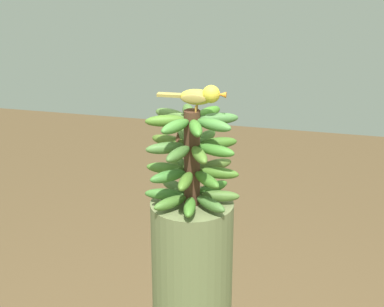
{
  "coord_description": "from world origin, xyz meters",
  "views": [
    {
      "loc": [
        -0.39,
        1.68,
        1.96
      ],
      "look_at": [
        0.0,
        0.0,
        1.29
      ],
      "focal_mm": 60.86,
      "sensor_mm": 36.0,
      "label": 1
    }
  ],
  "objects": [
    {
      "name": "banana_bunch",
      "position": [
        0.0,
        -0.0,
        1.27
      ],
      "size": [
        0.28,
        0.28,
        0.28
      ],
      "color": "#4C2D1E",
      "rests_on": "banana_tree"
    },
    {
      "name": "perched_bird",
      "position": [
        -0.03,
        -0.0,
        1.46
      ],
      "size": [
        0.19,
        0.05,
        0.08
      ],
      "color": "#C68933",
      "rests_on": "banana_bunch"
    }
  ]
}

